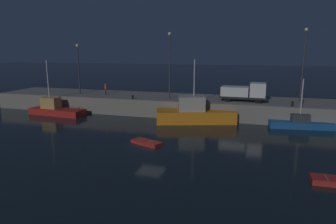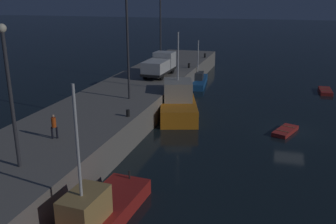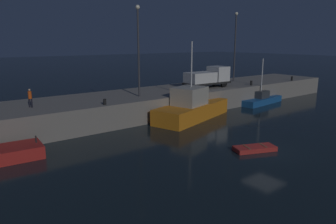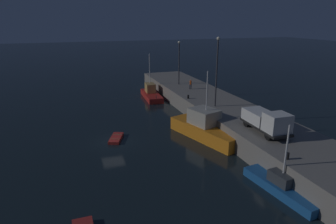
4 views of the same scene
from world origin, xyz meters
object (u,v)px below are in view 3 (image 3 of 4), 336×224
rowboat_white_mid (255,148)px  lamp_post_central (235,42)px  dockworker (30,97)px  bollard_central (251,83)px  bollard_east (105,102)px  fishing_trawler_red (192,108)px  utility_truck (208,77)px  fishing_boat_blue (261,99)px  lamp_post_east (138,45)px  bollard_west (292,78)px

rowboat_white_mid → lamp_post_central: 23.74m
dockworker → bollard_central: 26.33m
dockworker → bollard_east: bearing=-26.5°
fishing_trawler_red → utility_truck: bearing=32.0°
fishing_boat_blue → lamp_post_east: size_ratio=0.81×
fishing_boat_blue → lamp_post_central: bearing=84.4°
lamp_post_central → bollard_east: size_ratio=17.94×
fishing_boat_blue → lamp_post_east: bearing=171.0°
rowboat_white_mid → utility_truck: utility_truck is taller
dockworker → bollard_west: 35.00m
rowboat_white_mid → bollard_east: (-6.25, 11.69, 2.43)m
fishing_boat_blue → dockworker: (-27.10, 3.58, 2.70)m
rowboat_white_mid → bollard_east: bollard_east is taller
lamp_post_east → fishing_boat_blue: bearing=-9.0°
fishing_boat_blue → dockworker: bearing=172.5°
fishing_trawler_red → lamp_post_east: bearing=141.9°
lamp_post_central → bollard_west: (7.27, -4.56, -5.08)m
rowboat_white_mid → dockworker: dockworker is taller
dockworker → bollard_west: bearing=-4.9°
rowboat_white_mid → bollard_central: size_ratio=5.55×
bollard_east → lamp_post_east: bearing=20.9°
fishing_boat_blue → lamp_post_central: 8.85m
fishing_trawler_red → lamp_post_east: lamp_post_east is taller
fishing_trawler_red → dockworker: size_ratio=6.44×
lamp_post_east → bollard_west: 25.08m
dockworker → bollard_east: (5.56, -2.77, -0.66)m
utility_truck → rowboat_white_mid: bearing=-122.1°
bollard_east → fishing_trawler_red: bearing=-9.3°
lamp_post_central → utility_truck: 8.46m
bollard_central → bollard_east: 20.63m
bollard_central → bollard_east: bearing=-179.6°
lamp_post_east → bollard_west: size_ratio=14.56×
dockworker → bollard_central: (26.19, -2.63, -0.62)m
lamp_post_central → dockworker: (-27.60, -1.58, -4.47)m
lamp_post_central → dockworker: bearing=-176.7°
lamp_post_central → utility_truck: size_ratio=1.53×
fishing_trawler_red → dockworker: (-14.59, 4.26, 2.08)m
utility_truck → dockworker: bearing=178.5°
fishing_boat_blue → rowboat_white_mid: bearing=-144.6°
fishing_boat_blue → bollard_west: (7.77, 0.60, 2.09)m
utility_truck → lamp_post_east: bearing=-177.8°
rowboat_white_mid → bollard_west: bollard_west is taller
rowboat_white_mid → lamp_post_east: bearing=96.1°
utility_truck → bollard_east: bearing=-171.5°
dockworker → lamp_post_central: bearing=3.3°
lamp_post_east → bollard_central: size_ratio=15.01×
lamp_post_central → bollard_central: size_ratio=15.69×
lamp_post_central → bollard_east: lamp_post_central is taller
lamp_post_east → lamp_post_central: lamp_post_central is taller
fishing_trawler_red → bollard_east: 9.26m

